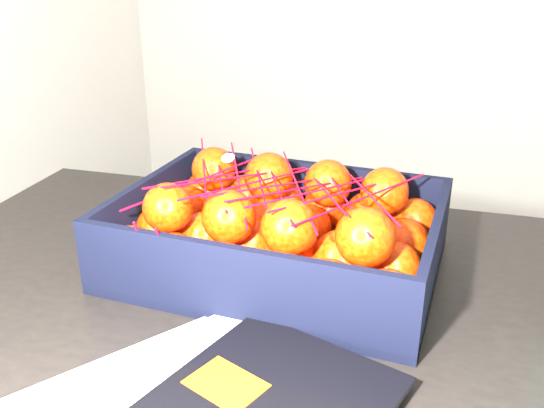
% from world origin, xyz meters
% --- Properties ---
extents(table, '(1.26, 0.90, 0.75)m').
position_xyz_m(table, '(-0.25, -0.30, 0.65)').
color(table, black).
rests_on(table, ground).
extents(magazine_stack, '(0.39, 0.35, 0.02)m').
position_xyz_m(magazine_stack, '(-0.28, -0.50, 0.76)').
color(magazine_stack, silver).
rests_on(magazine_stack, table).
extents(produce_crate, '(0.44, 0.33, 0.11)m').
position_xyz_m(produce_crate, '(-0.31, -0.19, 0.78)').
color(produce_crate, brown).
rests_on(produce_crate, table).
extents(clementine_heap, '(0.42, 0.31, 0.13)m').
position_xyz_m(clementine_heap, '(-0.31, -0.19, 0.81)').
color(clementine_heap, red).
rests_on(clementine_heap, produce_crate).
extents(mesh_net, '(0.36, 0.29, 0.11)m').
position_xyz_m(mesh_net, '(-0.32, -0.20, 0.87)').
color(mesh_net, red).
rests_on(mesh_net, clementine_heap).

